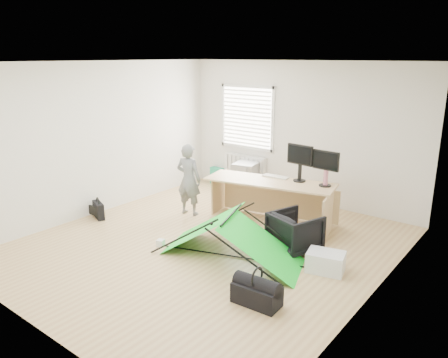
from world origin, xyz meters
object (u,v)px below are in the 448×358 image
Objects in this scene: office_chair at (295,232)px; storage_crate at (326,262)px; monitor_right at (326,173)px; person at (189,180)px; monitor_left at (300,168)px; thermos at (326,178)px; filing_cabinet at (247,178)px; duffel_bag at (257,294)px; desk at (269,202)px; kite at (231,236)px; laptop_bag at (99,210)px.

storage_crate is at bearing 172.64° from office_chair.
monitor_right is 0.69× the size of office_chair.
person is at bearing 13.93° from office_chair.
monitor_right is at bearing 6.43° from monitor_left.
thermos is 1.69m from storage_crate.
filing_cabinet is 1.89m from monitor_left.
filing_cabinet is 4.16m from duffel_bag.
thermos is 0.49× the size of duffel_bag.
office_chair is 2.31m from person.
storage_crate is (0.69, -1.34, -0.82)m from monitor_right.
filing_cabinet is at bearing 163.53° from monitor_right.
storage_crate reaches higher than duffel_bag.
office_chair is 0.50× the size of person.
filing_cabinet is 2.27m from thermos.
person is at bearing -159.15° from thermos.
filing_cabinet is at bearing 142.78° from storage_crate.
thermos is (0.46, 0.01, -0.09)m from monitor_left.
filing_cabinet is at bearing -106.39° from person.
office_chair is (0.05, -1.03, -0.66)m from monitor_right.
person reaches higher than desk.
thermos reaches higher than filing_cabinet.
monitor_right is (2.07, -0.76, 0.62)m from filing_cabinet.
storage_crate is (1.25, 0.43, -0.19)m from kite.
desk is 1.89m from storage_crate.
thermos is 1.19m from office_chair.
office_chair is at bearing -57.47° from monitor_left.
monitor_right reaches higher than desk.
thermos is at bearing -31.88° from filing_cabinet.
filing_cabinet reaches higher than office_chair.
storage_crate is at bearing -59.19° from monitor_right.
storage_crate is at bearing 0.14° from kite.
kite is 2.82m from laptop_bag.
monitor_left reaches higher than laptop_bag.
kite is (-0.56, -1.78, -0.63)m from monitor_right.
storage_crate is 1.27× the size of laptop_bag.
person is 2.68× the size of storage_crate.
kite is at bearing -107.32° from thermos.
office_chair is 1.16× the size of duffel_bag.
desk reaches higher than office_chair.
thermos is 2.73m from duffel_bag.
thermos is 0.21× the size of person.
monitor_left reaches higher than duffel_bag.
duffel_bag is (0.41, -2.59, -0.76)m from thermos.
person is at bearing -107.50° from filing_cabinet.
thermos is 1.95m from kite.
monitor_left is at bearing -37.37° from filing_cabinet.
laptop_bag is (-2.50, -1.68, -0.23)m from desk.
monitor_left reaches higher than storage_crate.
monitor_right is at bearing -32.13° from filing_cabinet.
duffel_bag is at bearing 13.36° from laptop_bag.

